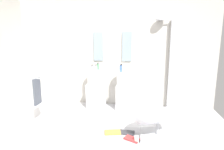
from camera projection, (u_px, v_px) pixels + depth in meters
The scene contains 19 objects.
ground_plane at pixel (98, 136), 3.21m from camera, with size 4.80×3.60×0.04m, color silver.
rear_partition at pixel (113, 52), 4.56m from camera, with size 4.80×0.10×2.60m, color beige.
pedestal_sink_left at pixel (96, 89), 4.45m from camera, with size 0.41×0.41×1.00m.
pedestal_sink_right at pixel (125, 90), 4.34m from camera, with size 0.41×0.41×1.00m.
vanity_mirror_left at pixel (98, 47), 4.52m from camera, with size 0.22×0.03×0.68m, color #8C9EA8.
vanity_mirror_right at pixel (127, 47), 4.41m from camera, with size 0.22×0.03×0.68m, color #8C9EA8.
shower_column at pixel (171, 63), 4.28m from camera, with size 0.49×0.24×2.05m.
lounge_chair at pixel (158, 118), 3.07m from camera, with size 1.10×1.10×0.65m.
towel_rack at pixel (36, 92), 3.52m from camera, with size 0.37×0.22×0.95m.
area_rug at pixel (122, 139), 3.06m from camera, with size 1.08×0.89×0.01m, color #B2B2B7.
magazine_red at pixel (132, 139), 3.04m from camera, with size 0.25×0.14×0.02m, color #B73838.
magazine_charcoal at pixel (127, 133), 3.26m from camera, with size 0.27×0.16×0.02m, color #38383D.
magazine_ochre at pixel (113, 132), 3.26m from camera, with size 0.28×0.17×0.02m, color gold.
coffee_mug at pixel (137, 139), 2.97m from camera, with size 0.08×0.08×0.09m, color white.
soap_bottle_grey at pixel (92, 68), 4.43m from camera, with size 0.06×0.06×0.13m.
soap_bottle_black at pixel (121, 68), 4.18m from camera, with size 0.04×0.04×0.18m.
soap_bottle_white at pixel (96, 68), 4.24m from camera, with size 0.05×0.05×0.15m.
soap_bottle_blue at pixel (121, 68), 4.16m from camera, with size 0.06×0.06×0.17m.
soap_bottle_green at pixel (98, 67), 4.45m from camera, with size 0.05×0.05×0.16m.
Camera 1 is at (0.68, -2.88, 1.62)m, focal length 30.06 mm.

